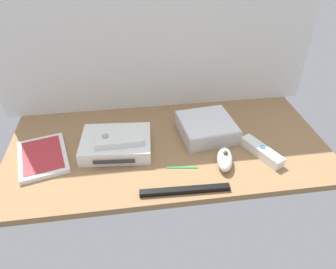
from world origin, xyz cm
name	(u,v)px	position (x,y,z in cm)	size (l,w,h in cm)	color
ground_plane	(168,147)	(0.00, 0.00, -1.00)	(100.00, 48.00, 2.00)	#936D47
back_wall	(157,19)	(0.00, 24.60, 32.00)	(110.00, 1.20, 64.00)	white
game_console	(116,144)	(-16.08, -0.34, 2.20)	(22.29, 17.84, 4.40)	white
mini_computer	(207,127)	(13.35, 4.03, 2.64)	(18.74, 18.74, 5.30)	silver
game_case	(43,157)	(-38.01, -1.35, 0.76)	(17.85, 21.76, 1.56)	white
remote_wand	(262,151)	(27.20, -9.18, 1.51)	(9.39, 14.97, 3.40)	white
remote_nunchuk	(225,159)	(14.92, -11.58, 2.04)	(6.78, 10.79, 5.10)	white
remote_classic_pad	(119,138)	(-14.87, -1.55, 5.41)	(14.56, 8.29, 2.40)	white
sensor_bar	(185,190)	(1.54, -20.77, 0.70)	(24.00, 1.80, 1.40)	black
stylus_pen	(182,167)	(2.50, -11.33, 0.35)	(0.70, 0.70, 9.00)	green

